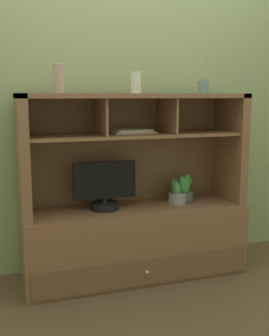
# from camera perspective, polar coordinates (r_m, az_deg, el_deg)

# --- Properties ---
(floor_plane) EXTENTS (6.00, 6.00, 0.02)m
(floor_plane) POSITION_cam_1_polar(r_m,az_deg,el_deg) (3.05, 0.00, -14.23)
(floor_plane) COLOR brown
(floor_plane) RESTS_ON ground
(back_wall) EXTENTS (6.00, 0.02, 2.80)m
(back_wall) POSITION_cam_1_polar(r_m,az_deg,el_deg) (3.05, -1.65, 12.93)
(back_wall) COLOR #92A26E
(back_wall) RESTS_ON ground
(media_console) EXTENTS (1.52, 0.50, 1.25)m
(media_console) POSITION_cam_1_polar(r_m,az_deg,el_deg) (2.92, -0.05, -7.02)
(media_console) COLOR brown
(media_console) RESTS_ON ground
(tv_monitor) EXTENTS (0.42, 0.19, 0.32)m
(tv_monitor) POSITION_cam_1_polar(r_m,az_deg,el_deg) (2.80, -4.09, -2.78)
(tv_monitor) COLOR black
(tv_monitor) RESTS_ON media_console
(potted_orchid) EXTENTS (0.14, 0.14, 0.20)m
(potted_orchid) POSITION_cam_1_polar(r_m,az_deg,el_deg) (3.00, 5.84, -3.41)
(potted_orchid) COLOR #94939A
(potted_orchid) RESTS_ON media_console
(potted_fern) EXTENTS (0.14, 0.14, 0.20)m
(potted_fern) POSITION_cam_1_polar(r_m,az_deg,el_deg) (3.03, 6.83, -2.90)
(potted_fern) COLOR #444F51
(potted_fern) RESTS_ON media_console
(magazine_stack_left) EXTENTS (0.30, 0.21, 0.03)m
(magazine_stack_left) POSITION_cam_1_polar(r_m,az_deg,el_deg) (2.85, -0.36, 5.04)
(magazine_stack_left) COLOR beige
(magazine_stack_left) RESTS_ON media_console
(diffuser_bottle) EXTENTS (0.07, 0.07, 0.26)m
(diffuser_bottle) POSITION_cam_1_polar(r_m,az_deg,el_deg) (2.97, 9.35, 10.84)
(diffuser_bottle) COLOR slate
(diffuser_bottle) RESTS_ON media_console
(ceramic_vase) EXTENTS (0.07, 0.07, 0.14)m
(ceramic_vase) POSITION_cam_1_polar(r_m,az_deg,el_deg) (2.76, 0.20, 11.52)
(ceramic_vase) COLOR silver
(ceramic_vase) RESTS_ON media_console
(accent_vase) EXTENTS (0.07, 0.07, 0.18)m
(accent_vase) POSITION_cam_1_polar(r_m,az_deg,el_deg) (2.66, -10.24, 11.87)
(accent_vase) COLOR tan
(accent_vase) RESTS_ON media_console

